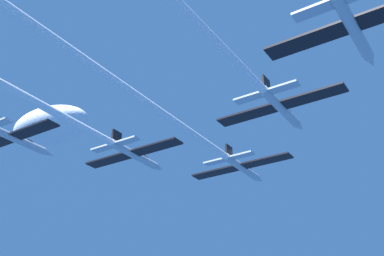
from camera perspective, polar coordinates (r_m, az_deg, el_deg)
The scene contains 4 objects.
jet_lead at distance 72.25m, azimuth -1.53°, elevation 0.40°, with size 19.27×67.23×3.19m.
jet_left_wing at distance 71.13m, azimuth -16.69°, elevation 2.26°, with size 19.27×65.64×3.19m.
jet_right_wing at distance 57.86m, azimuth 3.69°, elevation 9.24°, with size 19.27×59.66×3.19m.
cloud_wispy at distance 150.81m, azimuth -16.35°, elevation 0.19°, with size 27.79×15.28×9.73m, color white.
Camera 1 is at (35.76, -72.06, -33.60)m, focal length 45.31 mm.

